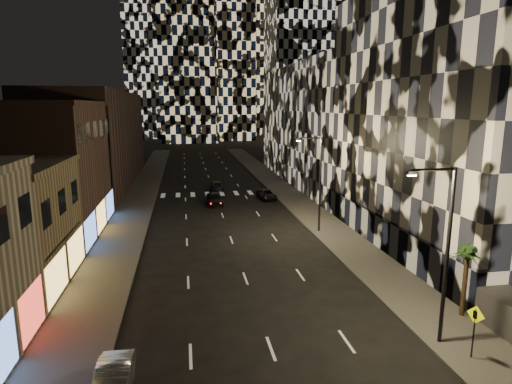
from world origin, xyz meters
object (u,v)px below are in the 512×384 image
object	(u,v)px
streetlight_far	(318,178)
car_dark_rightlane	(267,195)
ped_sign	(475,323)
car_dark_midlane	(214,199)
car_silver_parked	(113,383)
streetlight_near	(444,244)
palm_tree	(467,258)
car_dark_oncoming	(217,186)

from	to	relation	value
streetlight_far	car_dark_rightlane	xyz separation A→B (m)	(-1.90, 15.43, -4.75)
ped_sign	car_dark_rightlane	bearing A→B (deg)	74.48
ped_sign	car_dark_midlane	bearing A→B (deg)	85.80
streetlight_far	car_silver_parked	distance (m)	26.94
streetlight_near	car_silver_parked	size ratio (longest dim) A/B	2.20
streetlight_near	streetlight_far	world-z (taller)	same
car_dark_rightlane	palm_tree	bearing A→B (deg)	-84.89
car_silver_parked	palm_tree	world-z (taller)	palm_tree
streetlight_far	palm_tree	world-z (taller)	streetlight_far
streetlight_far	car_dark_midlane	world-z (taller)	streetlight_far
car_silver_parked	palm_tree	distance (m)	19.31
car_dark_midlane	ped_sign	bearing A→B (deg)	-78.85
streetlight_far	car_dark_midlane	bearing A→B (deg)	123.73
car_dark_oncoming	palm_tree	xyz separation A→B (m)	(11.00, -40.05, 2.92)
car_dark_midlane	ped_sign	world-z (taller)	ped_sign
streetlight_near	car_dark_rightlane	world-z (taller)	streetlight_near
car_dark_midlane	ped_sign	xyz separation A→B (m)	(9.77, -34.83, 1.18)
car_silver_parked	car_dark_oncoming	world-z (taller)	car_dark_oncoming
car_silver_parked	car_dark_rightlane	xyz separation A→B (m)	(13.66, 36.92, -0.08)
car_dark_oncoming	ped_sign	size ratio (longest dim) A/B	1.76
streetlight_near	car_dark_midlane	bearing A→B (deg)	104.91
streetlight_near	palm_tree	size ratio (longest dim) A/B	2.16
streetlight_near	car_dark_oncoming	size ratio (longest dim) A/B	1.93
car_silver_parked	palm_tree	bearing A→B (deg)	10.80
car_dark_rightlane	streetlight_far	bearing A→B (deg)	-86.55
streetlight_near	streetlight_far	xyz separation A→B (m)	(0.00, 20.00, 0.00)
car_silver_parked	car_dark_rightlane	size ratio (longest dim) A/B	0.95
streetlight_far	car_dark_midlane	xyz separation A→B (m)	(-8.85, 13.26, -4.58)
ped_sign	car_dark_oncoming	bearing A→B (deg)	81.41
car_dark_oncoming	car_dark_rightlane	world-z (taller)	car_dark_oncoming
streetlight_far	ped_sign	bearing A→B (deg)	-87.58
car_silver_parked	car_dark_midlane	world-z (taller)	car_dark_midlane
streetlight_near	streetlight_far	size ratio (longest dim) A/B	1.00
car_dark_rightlane	car_dark_midlane	bearing A→B (deg)	-166.27
streetlight_near	car_dark_oncoming	xyz separation A→B (m)	(-7.85, 42.41, -4.68)
streetlight_near	car_dark_midlane	world-z (taller)	streetlight_near
streetlight_near	car_silver_parked	xyz separation A→B (m)	(-15.55, -1.49, -4.68)
car_dark_midlane	palm_tree	xyz separation A→B (m)	(12.00, -30.90, 2.83)
car_dark_rightlane	palm_tree	xyz separation A→B (m)	(5.04, -33.07, 3.00)
car_dark_oncoming	streetlight_near	bearing A→B (deg)	103.56
car_dark_rightlane	ped_sign	xyz separation A→B (m)	(2.81, -37.00, 1.35)
car_dark_midlane	palm_tree	distance (m)	33.27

